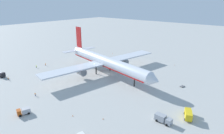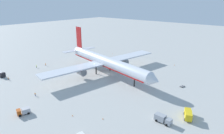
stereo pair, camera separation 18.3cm
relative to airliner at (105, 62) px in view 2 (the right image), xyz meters
name	(u,v)px [view 2 (the right image)]	position (x,y,z in m)	size (l,w,h in m)	color
ground_plane	(107,74)	(1.36, -0.31, -7.15)	(600.00, 600.00, 0.00)	#B2B2AD
airliner	(105,62)	(0.00, 0.00, 0.00)	(77.38, 77.78, 24.53)	silver
service_truck_0	(163,119)	(49.35, -23.30, -5.64)	(6.24, 2.87, 2.74)	#999EA5
service_truck_2	(188,114)	(55.27, -14.84, -5.52)	(4.81, 6.97, 3.00)	yellow
service_truck_3	(24,111)	(6.72, -53.21, -5.81)	(3.67, 5.15, 2.36)	#BF4C14
service_truck_4	(1,74)	(-40.93, -43.38, -5.70)	(5.90, 3.37, 2.76)	black
baggage_cart_0	(182,86)	(42.94, 10.86, -6.88)	(2.12, 3.00, 0.40)	#595B60
ground_worker_0	(8,79)	(-32.83, -42.71, -6.33)	(0.55, 0.55, 1.61)	#3F3F47
ground_worker_1	(46,64)	(-39.55, -15.92, -6.27)	(0.57, 0.57, 1.72)	#3F3F47
ground_worker_2	(35,94)	(-4.07, -42.68, -6.33)	(0.57, 0.57, 1.62)	navy
ground_worker_3	(36,66)	(-40.26, -22.13, -6.26)	(0.46, 0.46, 1.75)	#3F3F47
traffic_cone_0	(103,119)	(31.99, -35.91, -6.87)	(0.36, 0.36, 0.55)	orange
traffic_cone_1	(112,53)	(-26.25, 37.12, -6.87)	(0.36, 0.36, 0.55)	orange
traffic_cone_2	(128,56)	(-11.94, 38.94, -6.87)	(0.36, 0.36, 0.55)	orange
traffic_cone_3	(72,115)	(21.86, -41.90, -6.87)	(0.36, 0.36, 0.55)	orange
traffic_cone_4	(174,65)	(25.36, 41.21, -6.87)	(0.36, 0.36, 0.55)	orange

